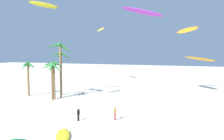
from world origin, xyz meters
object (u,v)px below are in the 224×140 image
(flying_kite_2, at_px, (44,5))
(person_mid_field, at_px, (115,113))
(palm_tree_0, at_px, (28,69))
(palm_tree_3, at_px, (61,59))
(palm_tree_2, at_px, (52,71))
(flying_kite_3, at_px, (201,59))
(palm_tree_4, at_px, (54,67))
(flying_kite_4, at_px, (101,30))
(flying_kite_5, at_px, (187,30))
(flying_kite_0, at_px, (142,12))
(person_near_right, at_px, (78,114))
(grounded_kite_2, at_px, (63,135))
(palm_tree_1, at_px, (60,52))

(flying_kite_2, relative_size, person_mid_field, 9.58)
(palm_tree_0, xyz_separation_m, palm_tree_3, (5.64, 3.38, 1.83))
(palm_tree_0, height_order, flying_kite_2, flying_kite_2)
(palm_tree_2, distance_m, flying_kite_3, 34.80)
(palm_tree_4, bearing_deg, flying_kite_4, 93.42)
(flying_kite_5, bearing_deg, flying_kite_0, -173.64)
(flying_kite_0, distance_m, person_near_right, 27.06)
(grounded_kite_2, bearing_deg, flying_kite_4, 109.31)
(palm_tree_0, height_order, flying_kite_3, flying_kite_3)
(palm_tree_0, xyz_separation_m, palm_tree_1, (7.39, 0.55, 3.44))
(palm_tree_0, bearing_deg, person_near_right, -30.90)
(flying_kite_3, bearing_deg, grounded_kite_2, -109.23)
(palm_tree_2, xyz_separation_m, person_near_right, (11.08, -9.50, -4.47))
(palm_tree_4, relative_size, person_near_right, 4.21)
(flying_kite_0, bearing_deg, palm_tree_0, -153.19)
(palm_tree_3, distance_m, flying_kite_2, 13.15)
(flying_kite_2, bearing_deg, person_mid_field, -13.15)
(flying_kite_5, distance_m, person_near_right, 28.13)
(palm_tree_0, height_order, flying_kite_4, flying_kite_4)
(palm_tree_1, height_order, palm_tree_4, palm_tree_1)
(palm_tree_1, relative_size, flying_kite_5, 0.76)
(person_mid_field, bearing_deg, palm_tree_0, 158.64)
(flying_kite_5, bearing_deg, palm_tree_2, -150.75)
(flying_kite_0, distance_m, person_mid_field, 25.32)
(palm_tree_3, relative_size, flying_kite_0, 0.48)
(palm_tree_1, bearing_deg, flying_kite_4, 95.56)
(palm_tree_0, bearing_deg, flying_kite_3, 34.10)
(palm_tree_4, distance_m, flying_kite_0, 21.21)
(flying_kite_2, bearing_deg, grounded_kite_2, -45.43)
(flying_kite_2, bearing_deg, palm_tree_3, 109.88)
(palm_tree_4, xyz_separation_m, flying_kite_3, (26.10, 22.26, 1.22))
(flying_kite_3, bearing_deg, palm_tree_4, -139.53)
(flying_kite_2, distance_m, flying_kite_5, 27.25)
(palm_tree_3, relative_size, person_mid_field, 5.10)
(flying_kite_3, xyz_separation_m, grounded_kite_2, (-13.34, -38.24, -7.09))
(flying_kite_2, bearing_deg, palm_tree_4, 113.52)
(palm_tree_1, distance_m, flying_kite_4, 24.93)
(flying_kite_0, height_order, flying_kite_5, flying_kite_0)
(flying_kite_4, height_order, person_mid_field, flying_kite_4)
(palm_tree_4, relative_size, flying_kite_3, 0.59)
(flying_kite_0, xyz_separation_m, flying_kite_4, (-15.89, 13.90, -1.73))
(palm_tree_1, bearing_deg, flying_kite_2, -76.28)
(palm_tree_3, xyz_separation_m, flying_kite_0, (15.30, 7.20, 9.92))
(flying_kite_2, height_order, person_near_right, flying_kite_2)
(flying_kite_2, xyz_separation_m, flying_kite_5, (20.93, 17.15, -3.18))
(flying_kite_5, xyz_separation_m, person_mid_field, (-7.54, -20.28, -12.31))
(grounded_kite_2, bearing_deg, flying_kite_2, 134.57)
(palm_tree_0, height_order, palm_tree_4, palm_tree_4)
(palm_tree_0, bearing_deg, flying_kite_5, 21.21)
(palm_tree_2, distance_m, flying_kite_5, 27.42)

